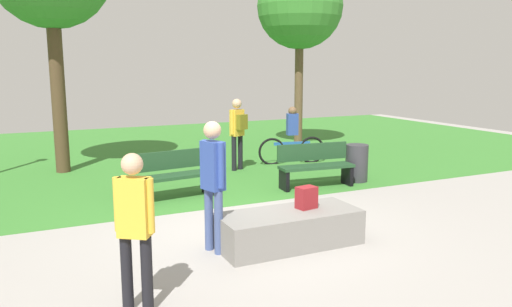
% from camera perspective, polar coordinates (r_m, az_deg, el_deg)
% --- Properties ---
extents(ground_plane, '(28.00, 28.00, 0.00)m').
position_cam_1_polar(ground_plane, '(7.99, -1.03, -8.57)').
color(ground_plane, '#9E9993').
extents(grass_lawn, '(26.60, 12.72, 0.01)m').
position_cam_1_polar(grass_lawn, '(15.09, -13.02, 0.07)').
color(grass_lawn, '#387A2D').
rests_on(grass_lawn, ground_plane).
extents(concrete_ledge, '(2.04, 0.85, 0.50)m').
position_cam_1_polar(concrete_ledge, '(7.24, 3.77, -8.52)').
color(concrete_ledge, gray).
rests_on(concrete_ledge, ground_plane).
extents(backpack_on_ledge, '(0.31, 0.24, 0.32)m').
position_cam_1_polar(backpack_on_ledge, '(7.32, 5.76, -5.01)').
color(backpack_on_ledge, maroon).
rests_on(backpack_on_ledge, concrete_ledge).
extents(skater_performing_trick, '(0.38, 0.35, 1.68)m').
position_cam_1_polar(skater_performing_trick, '(5.30, -13.66, -7.44)').
color(skater_performing_trick, black).
rests_on(skater_performing_trick, ground_plane).
extents(skater_watching, '(0.28, 0.42, 1.82)m').
position_cam_1_polar(skater_watching, '(6.79, -4.92, -2.54)').
color(skater_watching, '#3F5184').
rests_on(skater_watching, ground_plane).
extents(park_bench_near_path, '(1.64, 0.63, 0.91)m').
position_cam_1_polar(park_bench_near_path, '(10.63, 6.75, -1.25)').
color(park_bench_near_path, '#1E4223').
rests_on(park_bench_near_path, ground_plane).
extents(park_bench_far_right, '(1.65, 0.67, 0.91)m').
position_cam_1_polar(park_bench_far_right, '(9.77, -9.58, -2.33)').
color(park_bench_far_right, '#1E4223').
rests_on(park_bench_far_right, ground_plane).
extents(tree_tall_oak, '(2.55, 2.55, 5.56)m').
position_cam_1_polar(tree_tall_oak, '(15.52, 5.02, 16.30)').
color(tree_tall_oak, brown).
rests_on(tree_tall_oak, grass_lawn).
extents(trash_bin, '(0.49, 0.49, 0.82)m').
position_cam_1_polar(trash_bin, '(11.30, 11.38, -1.07)').
color(trash_bin, '#333338').
rests_on(trash_bin, ground_plane).
extents(pedestrian_with_backpack, '(0.41, 0.43, 1.75)m').
position_cam_1_polar(pedestrian_with_backpack, '(12.16, -2.10, 2.97)').
color(pedestrian_with_backpack, black).
rests_on(pedestrian_with_backpack, ground_plane).
extents(cyclist_on_bicycle, '(1.80, 0.41, 1.52)m').
position_cam_1_polar(cyclist_on_bicycle, '(13.11, 4.13, 1.61)').
color(cyclist_on_bicycle, black).
rests_on(cyclist_on_bicycle, ground_plane).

